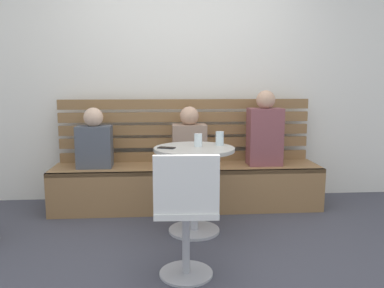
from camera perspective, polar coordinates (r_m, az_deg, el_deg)
The scene contains 12 objects.
ground at distance 2.95m, azimuth 0.84°, elevation -16.66°, with size 8.00×8.00×0.00m, color #42424C.
back_wall at distance 4.29m, azimuth -1.14°, elevation 11.36°, with size 5.20×0.10×2.90m, color white.
booth_bench at distance 3.99m, azimuth -0.72°, elevation -6.29°, with size 2.70×0.52×0.44m.
booth_backrest at distance 4.12m, azimuth -0.95°, elevation 2.07°, with size 2.65×0.04×0.66m.
cafe_table at distance 3.28m, azimuth 0.32°, elevation -4.34°, with size 0.68×0.68×0.74m.
white_chair at distance 2.50m, azimuth -0.87°, elevation -9.90°, with size 0.42×0.42×0.85m.
person_adult at distance 4.00m, azimuth 10.69°, elevation 1.78°, with size 0.34×0.22×0.76m.
person_child_left at distance 3.95m, azimuth -14.21°, elevation 0.37°, with size 0.34×0.22×0.60m.
person_child_middle at distance 3.90m, azimuth -0.40°, elevation 0.59°, with size 0.34×0.22×0.60m.
cup_water_clear at distance 3.28m, azimuth 0.92°, elevation 0.58°, with size 0.07×0.07×0.11m, color white.
cup_glass_tall at distance 3.35m, azimuth 4.10°, elevation 0.83°, with size 0.07×0.07×0.12m, color silver.
phone_on_table at distance 3.20m, azimuth -3.79°, elevation -0.55°, with size 0.07×0.14×0.01m, color black.
Camera 1 is at (-0.24, -2.64, 1.28)m, focal length 36.16 mm.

